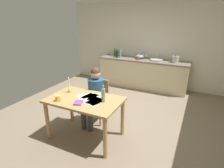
{
  "coord_description": "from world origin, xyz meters",
  "views": [
    {
      "loc": [
        1.57,
        -3.17,
        2.13
      ],
      "look_at": [
        0.04,
        -0.03,
        0.85
      ],
      "focal_mm": 29.55,
      "sensor_mm": 36.0,
      "label": 1
    }
  ],
  "objects_px": {
    "person_seated": "(94,93)",
    "bottle_oil": "(115,53)",
    "candlestick": "(69,88)",
    "bottle_wine_red": "(120,53)",
    "sink_unit": "(156,60)",
    "teacup_on_counter": "(138,58)",
    "book_magazine": "(78,103)",
    "wine_glass_near_sink": "(146,55)",
    "stovetop_kettle": "(176,59)",
    "wine_glass_by_kettle": "(143,55)",
    "coffee_mug": "(58,98)",
    "wine_bottle_on_table": "(103,95)",
    "dining_table": "(85,105)",
    "chair_at_table": "(98,98)",
    "bottle_vinegar": "(117,54)",
    "mixing_bowl": "(140,57)"
  },
  "relations": [
    {
      "from": "chair_at_table",
      "to": "sink_unit",
      "type": "height_order",
      "value": "sink_unit"
    },
    {
      "from": "chair_at_table",
      "to": "candlestick",
      "type": "height_order",
      "value": "candlestick"
    },
    {
      "from": "book_magazine",
      "to": "bottle_vinegar",
      "type": "xyz_separation_m",
      "value": [
        -0.68,
        3.07,
        0.23
      ]
    },
    {
      "from": "person_seated",
      "to": "wine_glass_by_kettle",
      "type": "xyz_separation_m",
      "value": [
        0.21,
        2.62,
        0.33
      ]
    },
    {
      "from": "sink_unit",
      "to": "teacup_on_counter",
      "type": "relative_size",
      "value": 3.05
    },
    {
      "from": "book_magazine",
      "to": "mixing_bowl",
      "type": "distance_m",
      "value": 3.23
    },
    {
      "from": "dining_table",
      "to": "coffee_mug",
      "type": "distance_m",
      "value": 0.48
    },
    {
      "from": "candlestick",
      "to": "coffee_mug",
      "type": "bearing_deg",
      "value": -80.89
    },
    {
      "from": "candlestick",
      "to": "wine_glass_near_sink",
      "type": "bearing_deg",
      "value": 78.06
    },
    {
      "from": "bottle_oil",
      "to": "mixing_bowl",
      "type": "distance_m",
      "value": 0.82
    },
    {
      "from": "dining_table",
      "to": "sink_unit",
      "type": "distance_m",
      "value": 3.04
    },
    {
      "from": "chair_at_table",
      "to": "book_magazine",
      "type": "bearing_deg",
      "value": -82.84
    },
    {
      "from": "wine_glass_by_kettle",
      "to": "book_magazine",
      "type": "bearing_deg",
      "value": -91.83
    },
    {
      "from": "book_magazine",
      "to": "stovetop_kettle",
      "type": "height_order",
      "value": "stovetop_kettle"
    },
    {
      "from": "wine_bottle_on_table",
      "to": "bottle_vinegar",
      "type": "relative_size",
      "value": 1.17
    },
    {
      "from": "candlestick",
      "to": "wine_bottle_on_table",
      "type": "distance_m",
      "value": 0.79
    },
    {
      "from": "wine_bottle_on_table",
      "to": "teacup_on_counter",
      "type": "height_order",
      "value": "wine_bottle_on_table"
    },
    {
      "from": "bottle_vinegar",
      "to": "wine_glass_near_sink",
      "type": "distance_m",
      "value": 0.92
    },
    {
      "from": "bottle_vinegar",
      "to": "mixing_bowl",
      "type": "bearing_deg",
      "value": 12.68
    },
    {
      "from": "book_magazine",
      "to": "bottle_oil",
      "type": "xyz_separation_m",
      "value": [
        -0.79,
        3.13,
        0.23
      ]
    },
    {
      "from": "candlestick",
      "to": "book_magazine",
      "type": "distance_m",
      "value": 0.54
    },
    {
      "from": "bottle_wine_red",
      "to": "sink_unit",
      "type": "bearing_deg",
      "value": 1.91
    },
    {
      "from": "teacup_on_counter",
      "to": "dining_table",
      "type": "bearing_deg",
      "value": -90.91
    },
    {
      "from": "chair_at_table",
      "to": "sink_unit",
      "type": "relative_size",
      "value": 2.46
    },
    {
      "from": "dining_table",
      "to": "wine_glass_near_sink",
      "type": "relative_size",
      "value": 8.47
    },
    {
      "from": "book_magazine",
      "to": "bottle_oil",
      "type": "distance_m",
      "value": 3.24
    },
    {
      "from": "mixing_bowl",
      "to": "stovetop_kettle",
      "type": "xyz_separation_m",
      "value": [
        1.08,
        -0.06,
        0.04
      ]
    },
    {
      "from": "wine_glass_near_sink",
      "to": "stovetop_kettle",
      "type": "bearing_deg",
      "value": -9.57
    },
    {
      "from": "person_seated",
      "to": "wine_bottle_on_table",
      "type": "bearing_deg",
      "value": -44.7
    },
    {
      "from": "person_seated",
      "to": "teacup_on_counter",
      "type": "distance_m",
      "value": 2.34
    },
    {
      "from": "person_seated",
      "to": "bottle_oil",
      "type": "height_order",
      "value": "person_seated"
    },
    {
      "from": "dining_table",
      "to": "stovetop_kettle",
      "type": "relative_size",
      "value": 5.93
    },
    {
      "from": "coffee_mug",
      "to": "bottle_vinegar",
      "type": "bearing_deg",
      "value": 95.77
    },
    {
      "from": "dining_table",
      "to": "bottle_oil",
      "type": "relative_size",
      "value": 4.92
    },
    {
      "from": "candlestick",
      "to": "bottle_wine_red",
      "type": "relative_size",
      "value": 0.98
    },
    {
      "from": "coffee_mug",
      "to": "teacup_on_counter",
      "type": "xyz_separation_m",
      "value": [
        0.41,
        3.09,
        0.14
      ]
    },
    {
      "from": "candlestick",
      "to": "book_magazine",
      "type": "height_order",
      "value": "candlestick"
    },
    {
      "from": "stovetop_kettle",
      "to": "wine_bottle_on_table",
      "type": "bearing_deg",
      "value": -104.19
    },
    {
      "from": "bottle_oil",
      "to": "bottle_vinegar",
      "type": "distance_m",
      "value": 0.13
    },
    {
      "from": "sink_unit",
      "to": "bottle_oil",
      "type": "relative_size",
      "value": 1.36
    },
    {
      "from": "bottle_wine_red",
      "to": "wine_glass_near_sink",
      "type": "distance_m",
      "value": 0.83
    },
    {
      "from": "wine_bottle_on_table",
      "to": "teacup_on_counter",
      "type": "xyz_separation_m",
      "value": [
        -0.31,
        2.78,
        0.06
      ]
    },
    {
      "from": "bottle_wine_red",
      "to": "stovetop_kettle",
      "type": "xyz_separation_m",
      "value": [
        1.69,
        0.03,
        -0.03
      ]
    },
    {
      "from": "coffee_mug",
      "to": "candlestick",
      "type": "relative_size",
      "value": 0.42
    },
    {
      "from": "coffee_mug",
      "to": "book_magazine",
      "type": "bearing_deg",
      "value": 11.39
    },
    {
      "from": "coffee_mug",
      "to": "teacup_on_counter",
      "type": "height_order",
      "value": "teacup_on_counter"
    },
    {
      "from": "bottle_oil",
      "to": "teacup_on_counter",
      "type": "height_order",
      "value": "bottle_oil"
    },
    {
      "from": "stovetop_kettle",
      "to": "dining_table",
      "type": "bearing_deg",
      "value": -110.28
    },
    {
      "from": "chair_at_table",
      "to": "bottle_vinegar",
      "type": "distance_m",
      "value": 2.36
    },
    {
      "from": "mixing_bowl",
      "to": "stovetop_kettle",
      "type": "height_order",
      "value": "stovetop_kettle"
    }
  ]
}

